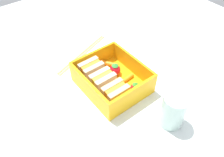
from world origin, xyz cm
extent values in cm
cube|color=silver|center=(0.00, 0.00, -1.00)|extent=(120.00, 120.00, 2.00)
cube|color=#EBA512|center=(0.00, 0.00, 0.60)|extent=(16.58, 14.39, 1.20)
cube|color=#EBA512|center=(0.00, 6.90, 3.69)|extent=(16.58, 0.60, 4.97)
cube|color=#EBA512|center=(0.00, -6.90, 3.69)|extent=(16.58, 0.60, 4.97)
cube|color=#EBA512|center=(-7.99, 0.00, 3.69)|extent=(0.60, 13.19, 4.97)
cube|color=#EBA512|center=(7.99, 0.00, 3.69)|extent=(0.60, 13.19, 4.97)
cube|color=#E3BC7D|center=(-6.21, 2.83, 3.46)|extent=(1.28, 5.67, 4.52)
cube|color=orange|center=(-4.93, 2.83, 3.46)|extent=(1.28, 5.21, 4.16)
cube|color=#E3BC7D|center=(-3.65, 2.83, 3.46)|extent=(1.28, 5.67, 4.52)
cube|color=beige|center=(-1.28, 2.83, 3.46)|extent=(1.28, 5.67, 4.52)
cube|color=yellow|center=(0.00, 2.83, 3.46)|extent=(1.28, 5.21, 4.16)
cube|color=beige|center=(1.28, 2.83, 3.46)|extent=(1.28, 5.67, 4.52)
cube|color=#DCB688|center=(3.65, 2.83, 3.46)|extent=(1.28, 5.67, 4.52)
cube|color=orange|center=(4.93, 2.83, 3.46)|extent=(1.28, 5.21, 4.16)
cube|color=#DCB688|center=(6.21, 2.83, 3.46)|extent=(1.28, 5.67, 4.52)
sphere|color=red|center=(-5.74, -2.64, 2.40)|extent=(2.40, 2.40, 2.40)
cone|color=green|center=(-5.74, -2.64, 3.90)|extent=(1.44, 1.44, 0.60)
cylinder|color=orange|center=(-1.67, -3.57, 1.73)|extent=(1.43, 4.22, 1.06)
sphere|color=red|center=(2.05, -2.57, 2.66)|extent=(2.91, 2.91, 2.91)
cone|color=green|center=(2.05, -2.57, 4.41)|extent=(1.75, 1.75, 0.60)
cylinder|color=orange|center=(5.76, -3.29, 1.80)|extent=(5.13, 3.91, 1.19)
cylinder|color=#D7B374|center=(15.20, -1.05, 0.35)|extent=(7.69, 20.42, 0.70)
cylinder|color=#D7B374|center=(16.02, -0.77, 0.35)|extent=(7.69, 20.42, 0.70)
cylinder|color=silver|center=(-16.50, -3.59, 4.15)|extent=(5.36, 5.36, 8.30)
cube|color=silver|center=(0.24, -18.47, 0.20)|extent=(10.80, 9.87, 0.40)
camera|label=1|loc=(-30.10, 23.37, 42.07)|focal=35.00mm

